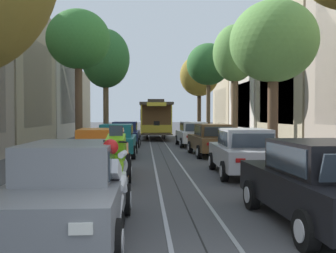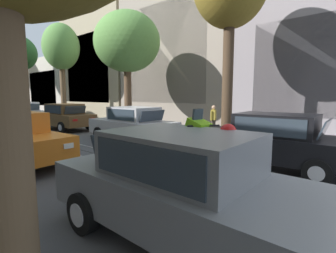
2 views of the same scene
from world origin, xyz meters
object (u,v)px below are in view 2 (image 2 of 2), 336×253
(parked_car_grey_near_left, at_px, (186,187))
(motorcycle_with_rider, at_px, (214,164))
(parked_car_black_near_right, at_px, (271,141))
(pedestrian_on_left_pavement, at_px, (213,118))
(street_tree_kerb_right_mid, at_px, (61,48))
(parked_car_orange_second_left, at_px, (12,138))
(street_tree_kerb_right_fourth, at_px, (17,54))
(parked_car_silver_second_right, at_px, (132,124))
(parked_car_white_fourth_right, at_px, (23,113))
(street_tree_kerb_right_second, at_px, (127,43))
(parked_car_brown_mid_right, at_px, (64,117))

(parked_car_grey_near_left, distance_m, motorcycle_with_rider, 0.76)
(parked_car_black_near_right, distance_m, pedestrian_on_left_pavement, 6.31)
(parked_car_grey_near_left, distance_m, street_tree_kerb_right_mid, 18.56)
(parked_car_orange_second_left, xyz_separation_m, motorcycle_with_rider, (0.91, -6.46, 0.18))
(street_tree_kerb_right_fourth, bearing_deg, street_tree_kerb_right_mid, -87.85)
(parked_car_black_near_right, bearing_deg, motorcycle_with_rider, -175.19)
(parked_car_orange_second_left, distance_m, street_tree_kerb_right_fourth, 19.98)
(street_tree_kerb_right_mid, bearing_deg, parked_car_silver_second_right, -101.31)
(pedestrian_on_left_pavement, bearing_deg, street_tree_kerb_right_fourth, 97.46)
(parked_car_orange_second_left, distance_m, parked_car_silver_second_right, 4.82)
(parked_car_orange_second_left, bearing_deg, parked_car_grey_near_left, -88.52)
(parked_car_silver_second_right, bearing_deg, motorcycle_with_rider, -121.29)
(parked_car_orange_second_left, xyz_separation_m, parked_car_black_near_right, (4.70, -6.15, 0.00))
(street_tree_kerb_right_mid, bearing_deg, parked_car_orange_second_left, -123.96)
(parked_car_orange_second_left, distance_m, pedestrian_on_left_pavement, 9.31)
(parked_car_white_fourth_right, bearing_deg, parked_car_black_near_right, -89.59)
(parked_car_white_fourth_right, distance_m, motorcycle_with_rider, 18.84)
(street_tree_kerb_right_mid, xyz_separation_m, motorcycle_with_rider, (-5.95, -16.65, -4.65))
(parked_car_silver_second_right, height_order, street_tree_kerb_right_mid, street_tree_kerb_right_mid)
(street_tree_kerb_right_fourth, xyz_separation_m, motorcycle_with_rider, (-5.65, -24.60, -5.04))
(parked_car_orange_second_left, relative_size, parked_car_black_near_right, 1.00)
(street_tree_kerb_right_mid, distance_m, motorcycle_with_rider, 18.29)
(street_tree_kerb_right_fourth, bearing_deg, parked_car_black_near_right, -94.38)
(parked_car_white_fourth_right, relative_size, street_tree_kerb_right_second, 0.67)
(parked_car_white_fourth_right, bearing_deg, pedestrian_on_left_pavement, -71.49)
(parked_car_brown_mid_right, xyz_separation_m, parked_car_white_fourth_right, (-0.24, 5.79, 0.00))
(street_tree_kerb_right_mid, xyz_separation_m, pedestrian_on_left_pavement, (2.29, -11.85, -4.75))
(parked_car_brown_mid_right, bearing_deg, street_tree_kerb_right_mid, 62.63)
(parked_car_silver_second_right, bearing_deg, parked_car_black_near_right, -91.06)
(parked_car_silver_second_right, xyz_separation_m, street_tree_kerb_right_fourth, (1.75, 18.17, 5.22))
(parked_car_silver_second_right, relative_size, street_tree_kerb_right_second, 0.67)
(street_tree_kerb_right_second, relative_size, motorcycle_with_rider, 3.53)
(street_tree_kerb_right_mid, distance_m, street_tree_kerb_right_fourth, 7.96)
(parked_car_black_near_right, bearing_deg, parked_car_brown_mid_right, 89.49)
(parked_car_orange_second_left, height_order, street_tree_kerb_right_second, street_tree_kerb_right_second)
(parked_car_orange_second_left, bearing_deg, motorcycle_with_rider, -82.00)
(parked_car_white_fourth_right, distance_m, street_tree_kerb_right_fourth, 8.28)
(parked_car_white_fourth_right, xyz_separation_m, motorcycle_with_rider, (-3.66, -18.48, 0.18))
(parked_car_grey_near_left, height_order, parked_car_brown_mid_right, same)
(parked_car_orange_second_left, relative_size, street_tree_kerb_right_mid, 0.59)
(parked_car_orange_second_left, xyz_separation_m, parked_car_brown_mid_right, (4.81, 6.23, 0.00))
(parked_car_grey_near_left, distance_m, parked_car_white_fourth_right, 18.98)
(street_tree_kerb_right_mid, bearing_deg, parked_car_white_fourth_right, 141.34)
(parked_car_white_fourth_right, xyz_separation_m, pedestrian_on_left_pavement, (4.58, -13.69, 0.08))
(parked_car_brown_mid_right, relative_size, pedestrian_on_left_pavement, 2.83)
(parked_car_silver_second_right, relative_size, street_tree_kerb_right_fourth, 0.57)
(parked_car_brown_mid_right, bearing_deg, street_tree_kerb_right_second, -65.61)
(parked_car_grey_near_left, relative_size, street_tree_kerb_right_mid, 0.59)
(parked_car_brown_mid_right, relative_size, street_tree_kerb_right_fourth, 0.57)
(street_tree_kerb_right_fourth, bearing_deg, parked_car_brown_mid_right, -98.36)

